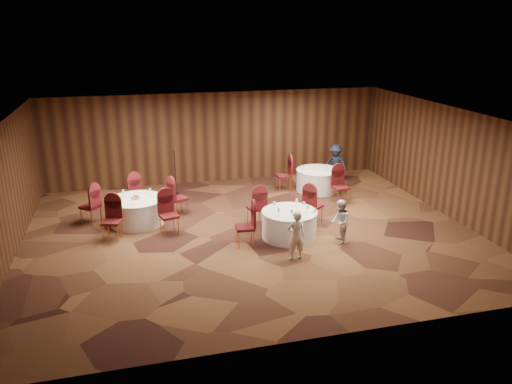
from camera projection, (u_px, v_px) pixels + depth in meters
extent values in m
plane|color=black|center=(251.00, 233.00, 13.69)|extent=(12.00, 12.00, 0.00)
plane|color=silver|center=(250.00, 117.00, 12.67)|extent=(12.00, 12.00, 0.00)
plane|color=black|center=(217.00, 137.00, 17.77)|extent=(12.00, 0.00, 12.00)
plane|color=black|center=(320.00, 259.00, 8.59)|extent=(12.00, 0.00, 12.00)
plane|color=black|center=(4.00, 196.00, 11.76)|extent=(0.00, 10.00, 10.00)
plane|color=black|center=(449.00, 162.00, 14.60)|extent=(0.00, 10.00, 10.00)
cylinder|color=white|center=(289.00, 225.00, 13.31)|extent=(1.45, 1.45, 0.72)
cylinder|color=white|center=(290.00, 212.00, 13.19)|extent=(1.48, 1.48, 0.03)
cylinder|color=white|center=(137.00, 211.00, 14.25)|extent=(1.54, 1.54, 0.72)
cylinder|color=white|center=(136.00, 199.00, 14.13)|extent=(1.57, 1.57, 0.03)
cylinder|color=white|center=(318.00, 180.00, 17.07)|extent=(1.47, 1.47, 0.72)
cylinder|color=white|center=(318.00, 170.00, 16.95)|extent=(1.50, 1.50, 0.03)
cylinder|color=silver|center=(297.00, 206.00, 13.54)|extent=(0.06, 0.06, 0.01)
cylinder|color=silver|center=(297.00, 204.00, 13.52)|extent=(0.01, 0.01, 0.11)
cone|color=silver|center=(297.00, 201.00, 13.49)|extent=(0.08, 0.08, 0.10)
cylinder|color=silver|center=(307.00, 213.00, 13.09)|extent=(0.06, 0.06, 0.01)
cylinder|color=silver|center=(307.00, 211.00, 13.07)|extent=(0.01, 0.01, 0.11)
cone|color=silver|center=(307.00, 207.00, 13.03)|extent=(0.08, 0.08, 0.10)
cylinder|color=silver|center=(292.00, 217.00, 12.77)|extent=(0.06, 0.06, 0.01)
cylinder|color=silver|center=(292.00, 215.00, 12.75)|extent=(0.01, 0.01, 0.11)
cone|color=silver|center=(292.00, 211.00, 12.71)|extent=(0.08, 0.08, 0.10)
cylinder|color=silver|center=(279.00, 216.00, 12.88)|extent=(0.06, 0.06, 0.01)
cylinder|color=silver|center=(279.00, 214.00, 12.86)|extent=(0.01, 0.01, 0.11)
cone|color=silver|center=(279.00, 210.00, 12.82)|extent=(0.08, 0.08, 0.10)
cylinder|color=silver|center=(274.00, 209.00, 13.32)|extent=(0.06, 0.06, 0.01)
cylinder|color=silver|center=(274.00, 207.00, 13.30)|extent=(0.01, 0.01, 0.11)
cone|color=silver|center=(274.00, 203.00, 13.27)|extent=(0.08, 0.08, 0.10)
cylinder|color=white|center=(295.00, 219.00, 12.68)|extent=(0.15, 0.15, 0.01)
sphere|color=#9E6B33|center=(296.00, 217.00, 12.66)|extent=(0.08, 0.08, 0.08)
cylinder|color=white|center=(315.00, 212.00, 13.13)|extent=(0.15, 0.15, 0.01)
sphere|color=#9E6B33|center=(315.00, 210.00, 13.12)|extent=(0.08, 0.08, 0.08)
cylinder|color=white|center=(304.00, 204.00, 13.69)|extent=(0.15, 0.15, 0.01)
sphere|color=#9E6B33|center=(304.00, 203.00, 13.67)|extent=(0.08, 0.08, 0.08)
cylinder|color=silver|center=(150.00, 196.00, 14.38)|extent=(0.06, 0.06, 0.01)
cylinder|color=silver|center=(150.00, 194.00, 14.36)|extent=(0.01, 0.01, 0.11)
cone|color=silver|center=(150.00, 190.00, 14.33)|extent=(0.08, 0.08, 0.10)
cylinder|color=silver|center=(123.00, 197.00, 14.27)|extent=(0.06, 0.06, 0.01)
cylinder|color=silver|center=(123.00, 195.00, 14.25)|extent=(0.01, 0.01, 0.11)
cone|color=silver|center=(123.00, 191.00, 14.22)|extent=(0.08, 0.08, 0.10)
cylinder|color=silver|center=(133.00, 204.00, 13.71)|extent=(0.06, 0.06, 0.01)
cylinder|color=silver|center=(133.00, 202.00, 13.69)|extent=(0.01, 0.01, 0.11)
cone|color=silver|center=(133.00, 198.00, 13.65)|extent=(0.08, 0.08, 0.10)
cylinder|color=#9C623E|center=(136.00, 198.00, 14.12)|extent=(0.22, 0.22, 0.06)
sphere|color=#9E6B33|center=(135.00, 196.00, 14.11)|extent=(0.07, 0.07, 0.07)
sphere|color=#9E6B33|center=(137.00, 196.00, 14.09)|extent=(0.07, 0.07, 0.07)
cylinder|color=silver|center=(325.00, 171.00, 16.78)|extent=(0.06, 0.06, 0.01)
cylinder|color=silver|center=(325.00, 169.00, 16.76)|extent=(0.01, 0.01, 0.11)
cone|color=silver|center=(325.00, 166.00, 16.73)|extent=(0.08, 0.08, 0.10)
cylinder|color=black|center=(176.00, 194.00, 16.73)|extent=(0.24, 0.24, 0.02)
cylinder|color=black|center=(175.00, 173.00, 16.49)|extent=(0.02, 0.02, 1.48)
cylinder|color=black|center=(174.00, 152.00, 16.31)|extent=(0.04, 0.12, 0.04)
imported|color=silver|center=(296.00, 235.00, 11.97)|extent=(0.46, 0.31, 1.25)
imported|color=silver|center=(340.00, 222.00, 12.87)|extent=(0.59, 0.68, 1.18)
imported|color=black|center=(335.00, 163.00, 17.88)|extent=(0.98, 1.00, 1.38)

